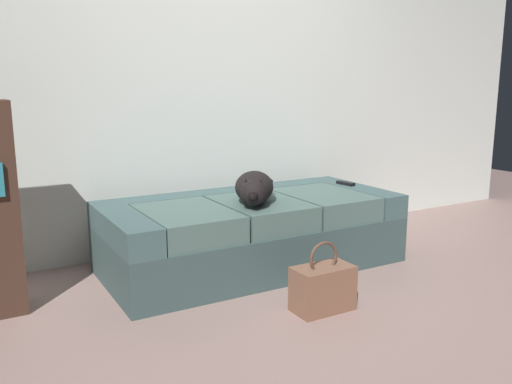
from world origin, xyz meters
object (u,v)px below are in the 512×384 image
object	(u,v)px
dog_dark	(254,188)
tv_remote	(346,183)
couch	(252,232)
handbag	(323,287)

from	to	relation	value
dog_dark	tv_remote	world-z (taller)	dog_dark
couch	tv_remote	size ratio (longest dim) A/B	12.65
tv_remote	handbag	distance (m)	1.27
couch	handbag	bearing A→B (deg)	-91.94
couch	handbag	size ratio (longest dim) A/B	5.02
couch	tv_remote	world-z (taller)	tv_remote
couch	tv_remote	distance (m)	0.86
couch	handbag	distance (m)	0.81
couch	tv_remote	xyz separation A→B (m)	(0.83, 0.07, 0.24)
dog_dark	handbag	xyz separation A→B (m)	(0.03, -0.67, -0.43)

